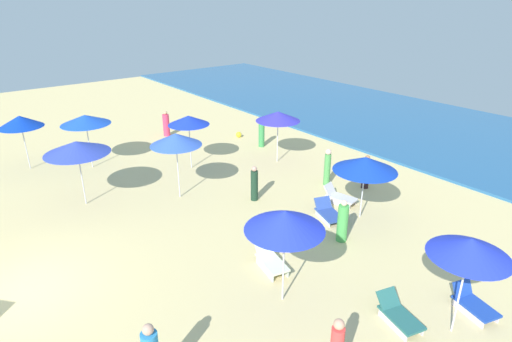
% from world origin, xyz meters
% --- Properties ---
extents(ground_plane, '(60.00, 60.00, 0.00)m').
position_xyz_m(ground_plane, '(0.00, 0.00, 0.00)').
color(ground_plane, '#E4CB8A').
extents(ocean, '(60.00, 13.16, 0.12)m').
position_xyz_m(ocean, '(0.00, 23.42, 0.06)').
color(ocean, '#286095').
rests_on(ocean, ground_plane).
extents(umbrella_0, '(2.17, 2.17, 2.59)m').
position_xyz_m(umbrella_0, '(-3.32, 12.37, 2.35)').
color(umbrella_0, silver).
rests_on(umbrella_0, ground_plane).
extents(umbrella_1, '(2.06, 2.06, 2.77)m').
position_xyz_m(umbrella_1, '(-2.74, 6.55, 2.52)').
color(umbrella_1, silver).
rests_on(umbrella_1, ground_plane).
extents(umbrella_2, '(1.94, 1.94, 2.61)m').
position_xyz_m(umbrella_2, '(-5.25, 8.54, 2.39)').
color(umbrella_2, silver).
rests_on(umbrella_2, ground_plane).
extents(umbrella_3, '(1.90, 1.90, 2.70)m').
position_xyz_m(umbrella_3, '(8.26, 8.24, 2.46)').
color(umbrella_3, silver).
rests_on(umbrella_3, ground_plane).
extents(lounge_chair_3_0, '(1.29, 0.89, 0.67)m').
position_xyz_m(lounge_chair_3_0, '(8.22, 9.34, 0.25)').
color(lounge_chair_3_0, silver).
rests_on(lounge_chair_3_0, ground_plane).
extents(lounge_chair_3_1, '(1.42, 0.91, 0.65)m').
position_xyz_m(lounge_chair_3_1, '(7.25, 7.42, 0.25)').
color(lounge_chair_3_1, silver).
rests_on(lounge_chair_3_1, ground_plane).
extents(umbrella_4, '(2.11, 2.11, 2.77)m').
position_xyz_m(umbrella_4, '(4.75, 5.68, 2.50)').
color(umbrella_4, silver).
rests_on(umbrella_4, ground_plane).
extents(lounge_chair_4_0, '(1.47, 0.86, 0.77)m').
position_xyz_m(lounge_chair_4_0, '(3.42, 6.33, 0.29)').
color(lounge_chair_4_0, silver).
rests_on(lounge_chair_4_0, ground_plane).
extents(umbrella_5, '(2.48, 2.48, 2.65)m').
position_xyz_m(umbrella_5, '(-4.50, 3.25, 2.41)').
color(umbrella_5, silver).
rests_on(umbrella_5, ground_plane).
extents(umbrella_6, '(2.34, 2.34, 2.43)m').
position_xyz_m(umbrella_6, '(3.00, 11.11, 2.17)').
color(umbrella_6, silver).
rests_on(umbrella_6, ground_plane).
extents(lounge_chair_6_0, '(1.48, 1.05, 0.62)m').
position_xyz_m(lounge_chair_6_0, '(2.32, 10.08, 0.23)').
color(lounge_chair_6_0, silver).
rests_on(lounge_chair_6_0, ground_plane).
extents(lounge_chair_6_1, '(1.39, 0.84, 0.69)m').
position_xyz_m(lounge_chair_6_1, '(1.69, 11.38, 0.25)').
color(lounge_chair_6_1, silver).
rests_on(lounge_chair_6_1, ground_plane).
extents(umbrella_7, '(2.00, 2.00, 2.63)m').
position_xyz_m(umbrella_7, '(-9.98, 2.32, 2.36)').
color(umbrella_7, silver).
rests_on(umbrella_7, ground_plane).
extents(umbrella_8, '(2.28, 2.28, 2.62)m').
position_xyz_m(umbrella_8, '(-8.30, 4.77, 2.39)').
color(umbrella_8, silver).
rests_on(umbrella_8, ground_plane).
extents(beachgoer_0, '(0.38, 0.38, 1.50)m').
position_xyz_m(beachgoer_0, '(-10.59, 9.94, 0.69)').
color(beachgoer_0, '#E23960').
rests_on(beachgoer_0, ground_plane).
extents(beachgoer_1, '(0.45, 0.45, 1.53)m').
position_xyz_m(beachgoer_1, '(3.68, 9.29, 0.71)').
color(beachgoer_1, green).
rests_on(beachgoer_1, ground_plane).
extents(beachgoer_4, '(0.35, 0.35, 1.48)m').
position_xyz_m(beachgoer_4, '(-0.61, 8.83, 0.70)').
color(beachgoer_4, '#1A3626').
rests_on(beachgoer_4, ground_plane).
extents(beachgoer_5, '(0.44, 0.44, 1.50)m').
position_xyz_m(beachgoer_5, '(1.41, 13.36, 0.70)').
color(beachgoer_5, '#331E21').
rests_on(beachgoer_5, ground_plane).
extents(beachgoer_6, '(0.33, 0.33, 1.66)m').
position_xyz_m(beachgoer_6, '(0.15, 12.28, 0.82)').
color(beachgoer_6, '#4EA14F').
rests_on(beachgoer_6, ground_plane).
extents(beachgoer_7, '(0.42, 0.42, 1.48)m').
position_xyz_m(beachgoer_7, '(-5.60, 13.18, 0.69)').
color(beachgoer_7, '#3B964C').
rests_on(beachgoer_7, ground_plane).
extents(beach_ball_0, '(0.33, 0.33, 0.33)m').
position_xyz_m(beach_ball_0, '(-7.69, 13.13, 0.17)').
color(beach_ball_0, yellow).
rests_on(beach_ball_0, ground_plane).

